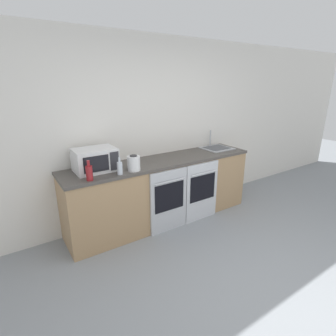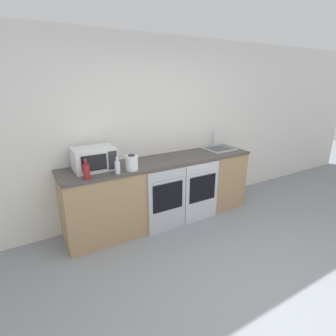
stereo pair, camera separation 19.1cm
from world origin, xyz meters
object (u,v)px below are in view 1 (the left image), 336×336
oven_right (202,191)px  sink (217,148)px  bottle_clear (120,168)px  microwave (95,160)px  kettle (134,163)px  bottle_red (89,173)px  oven_left (169,201)px

oven_right → sink: 0.87m
bottle_clear → sink: 1.86m
microwave → kettle: size_ratio=2.55×
sink → kettle: bearing=-171.0°
oven_right → bottle_red: size_ratio=3.85×
oven_left → sink: 1.34m
kettle → sink: size_ratio=0.44×
kettle → sink: 1.66m
oven_left → bottle_red: size_ratio=3.85×
microwave → oven_left: bearing=-23.7°
oven_left → bottle_red: bearing=175.3°
oven_left → bottle_red: bottle_red is taller
bottle_clear → bottle_red: bearing=179.0°
oven_left → sink: size_ratio=1.98×
microwave → bottle_clear: size_ratio=2.39×
bottle_clear → sink: bearing=9.2°
oven_right → microwave: microwave is taller
microwave → bottle_red: bearing=-120.3°
oven_left → microwave: 1.11m
oven_left → sink: sink is taller
oven_left → oven_right: same height
oven_left → kettle: size_ratio=4.53×
oven_left → kettle: kettle is taller
oven_right → kettle: kettle is taller
microwave → bottle_clear: 0.36m
oven_right → sink: sink is taller
bottle_clear → sink: size_ratio=0.47×
oven_left → kettle: (-0.44, 0.12, 0.58)m
microwave → bottle_clear: microwave is taller
bottle_red → kettle: (0.56, 0.03, 0.00)m
oven_left → bottle_red: (-1.01, 0.08, 0.57)m
microwave → bottle_clear: (0.19, -0.29, -0.06)m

